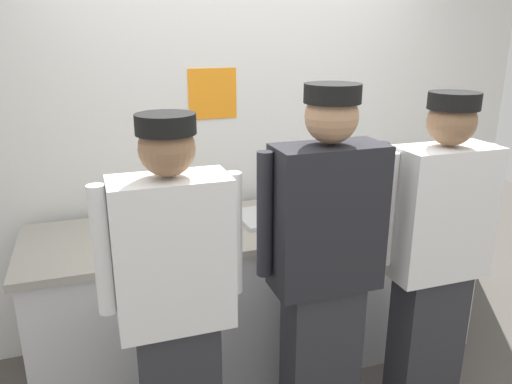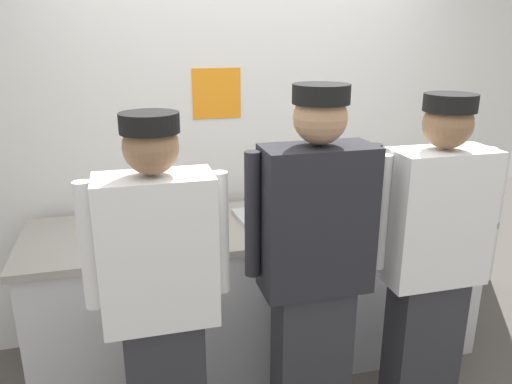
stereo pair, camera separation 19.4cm
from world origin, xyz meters
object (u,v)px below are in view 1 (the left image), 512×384
at_px(plate_stack_rear, 136,223).
at_px(sheet_tray, 279,215).
at_px(ramekin_orange_sauce, 217,215).
at_px(plate_stack_front, 376,210).
at_px(chef_far_right, 435,255).
at_px(squeeze_bottle_primary, 198,225).
at_px(mixing_bowl_steel, 413,196).
at_px(ramekin_green_sauce, 220,227).
at_px(chef_center, 325,265).
at_px(chef_near_left, 175,302).
at_px(ramekin_red_sauce, 346,203).

height_order(plate_stack_rear, sheet_tray, plate_stack_rear).
relative_size(sheet_tray, ramekin_orange_sauce, 5.25).
relative_size(plate_stack_front, ramekin_orange_sauce, 2.50).
bearing_deg(ramekin_orange_sauce, chef_far_right, -44.01).
bearing_deg(squeeze_bottle_primary, mixing_bowl_steel, 4.13).
relative_size(plate_stack_front, ramekin_green_sauce, 2.89).
distance_m(plate_stack_front, plate_stack_rear, 1.41).
height_order(chef_center, squeeze_bottle_primary, chef_center).
distance_m(sheet_tray, squeeze_bottle_primary, 0.57).
xyz_separation_m(chef_near_left, plate_stack_rear, (-0.07, 0.81, 0.06)).
bearing_deg(chef_center, plate_stack_rear, 134.42).
bearing_deg(mixing_bowl_steel, chef_far_right, -116.84).
height_order(chef_far_right, ramekin_green_sauce, chef_far_right).
height_order(sheet_tray, ramekin_red_sauce, ramekin_red_sauce).
height_order(plate_stack_front, ramekin_green_sauce, plate_stack_front).
distance_m(plate_stack_front, sheet_tray, 0.59).
xyz_separation_m(mixing_bowl_steel, ramekin_green_sauce, (-1.27, -0.02, -0.04)).
relative_size(chef_far_right, squeeze_bottle_primary, 9.41).
bearing_deg(ramekin_green_sauce, plate_stack_front, -5.11).
height_order(plate_stack_rear, squeeze_bottle_primary, squeeze_bottle_primary).
height_order(chef_center, mixing_bowl_steel, chef_center).
xyz_separation_m(plate_stack_front, plate_stack_rear, (-1.39, 0.22, 0.01)).
distance_m(chef_near_left, ramekin_green_sauce, 0.77).
xyz_separation_m(sheet_tray, ramekin_green_sauce, (-0.39, -0.10, 0.01)).
bearing_deg(chef_far_right, mixing_bowl_steel, 63.16).
xyz_separation_m(plate_stack_rear, ramekin_green_sauce, (0.44, -0.14, -0.03)).
xyz_separation_m(mixing_bowl_steel, ramekin_red_sauce, (-0.41, 0.11, -0.04)).
relative_size(chef_center, plate_stack_rear, 7.64).
xyz_separation_m(sheet_tray, squeeze_bottle_primary, (-0.53, -0.19, 0.08)).
height_order(chef_center, chef_far_right, chef_center).
bearing_deg(plate_stack_front, ramekin_orange_sauce, 163.00).
bearing_deg(chef_center, mixing_bowl_steel, 35.06).
height_order(chef_far_right, plate_stack_rear, chef_far_right).
relative_size(plate_stack_front, squeeze_bottle_primary, 1.30).
height_order(plate_stack_front, squeeze_bottle_primary, squeeze_bottle_primary).
bearing_deg(sheet_tray, chef_far_right, -55.37).
bearing_deg(ramekin_green_sauce, ramekin_red_sauce, 8.71).
bearing_deg(ramekin_orange_sauce, ramekin_green_sauce, -98.75).
xyz_separation_m(chef_center, sheet_tray, (0.06, 0.75, -0.03)).
distance_m(sheet_tray, ramekin_red_sauce, 0.47).
bearing_deg(ramekin_orange_sauce, chef_center, -70.65).
bearing_deg(chef_far_right, squeeze_bottle_primary, 151.31).
xyz_separation_m(chef_near_left, ramekin_orange_sauce, (0.40, 0.87, 0.03)).
bearing_deg(ramekin_red_sauce, plate_stack_rear, 179.63).
bearing_deg(squeeze_bottle_primary, chef_near_left, -111.41).
distance_m(chef_near_left, ramekin_red_sauce, 1.47).
height_order(chef_center, plate_stack_rear, chef_center).
xyz_separation_m(chef_far_right, ramekin_orange_sauce, (-0.89, 0.86, 0.01)).
bearing_deg(plate_stack_rear, squeeze_bottle_primary, -36.58).
bearing_deg(plate_stack_rear, chef_center, -45.58).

